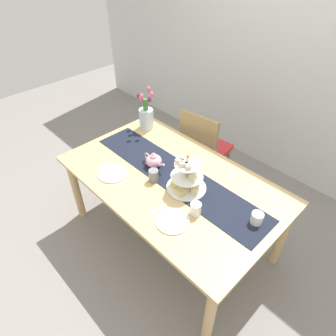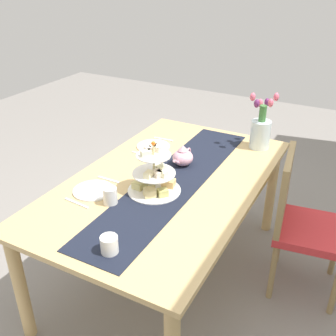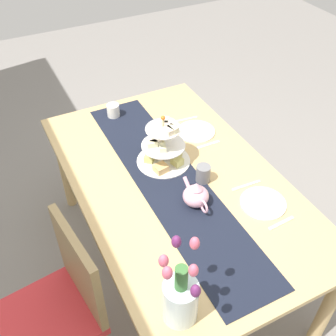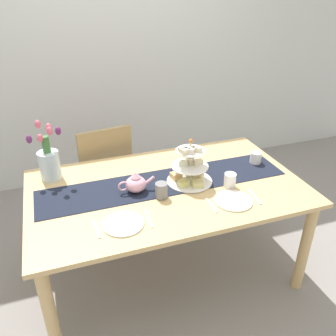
% 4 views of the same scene
% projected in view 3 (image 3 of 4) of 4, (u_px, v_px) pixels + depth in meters
% --- Properties ---
extents(ground_plane, '(8.00, 8.00, 0.00)m').
position_uv_depth(ground_plane, '(175.00, 260.00, 2.65)').
color(ground_plane, gray).
extents(dining_table, '(1.75, 1.04, 0.73)m').
position_uv_depth(dining_table, '(176.00, 190.00, 2.22)').
color(dining_table, tan).
rests_on(dining_table, ground_plane).
extents(chair_left, '(0.47, 0.47, 0.91)m').
position_uv_depth(chair_left, '(61.00, 303.00, 1.86)').
color(chair_left, '#9C8254').
rests_on(chair_left, ground_plane).
extents(table_runner, '(1.63, 0.34, 0.00)m').
position_uv_depth(table_runner, '(169.00, 181.00, 2.15)').
color(table_runner, black).
rests_on(table_runner, dining_table).
extents(tiered_cake_stand, '(0.30, 0.30, 0.30)m').
position_uv_depth(tiered_cake_stand, '(163.00, 149.00, 2.21)').
color(tiered_cake_stand, beige).
rests_on(tiered_cake_stand, table_runner).
extents(teapot, '(0.24, 0.13, 0.14)m').
position_uv_depth(teapot, '(196.00, 195.00, 1.99)').
color(teapot, '#E5A8BC').
rests_on(teapot, table_runner).
extents(tulip_vase, '(0.22, 0.17, 0.39)m').
position_uv_depth(tulip_vase, '(181.00, 296.00, 1.50)').
color(tulip_vase, silver).
rests_on(tulip_vase, dining_table).
extents(cream_jug, '(0.08, 0.08, 0.08)m').
position_uv_depth(cream_jug, '(113.00, 111.00, 2.58)').
color(cream_jug, white).
rests_on(cream_jug, dining_table).
extents(dinner_plate_left, '(0.23, 0.23, 0.01)m').
position_uv_depth(dinner_plate_left, '(263.00, 203.00, 2.03)').
color(dinner_plate_left, white).
rests_on(dinner_plate_left, dining_table).
extents(fork_left, '(0.03, 0.15, 0.01)m').
position_uv_depth(fork_left, '(281.00, 223.00, 1.93)').
color(fork_left, silver).
rests_on(fork_left, dining_table).
extents(knife_left, '(0.02, 0.17, 0.01)m').
position_uv_depth(knife_left, '(246.00, 185.00, 2.12)').
color(knife_left, silver).
rests_on(knife_left, dining_table).
extents(dinner_plate_right, '(0.23, 0.23, 0.01)m').
position_uv_depth(dinner_plate_right, '(196.00, 131.00, 2.48)').
color(dinner_plate_right, white).
rests_on(dinner_plate_right, dining_table).
extents(fork_right, '(0.02, 0.15, 0.01)m').
position_uv_depth(fork_right, '(208.00, 145.00, 2.38)').
color(fork_right, silver).
rests_on(fork_right, dining_table).
extents(knife_right, '(0.03, 0.17, 0.01)m').
position_uv_depth(knife_right, '(185.00, 120.00, 2.58)').
color(knife_right, silver).
rests_on(knife_right, dining_table).
extents(mug_grey, '(0.08, 0.08, 0.09)m').
position_uv_depth(mug_grey, '(203.00, 174.00, 2.12)').
color(mug_grey, slate).
rests_on(mug_grey, table_runner).
extents(mug_white_text, '(0.08, 0.08, 0.09)m').
position_uv_depth(mug_white_text, '(169.00, 128.00, 2.44)').
color(mug_white_text, white).
rests_on(mug_white_text, dining_table).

